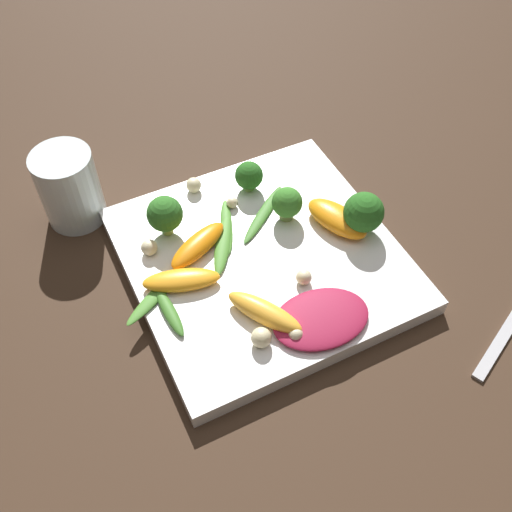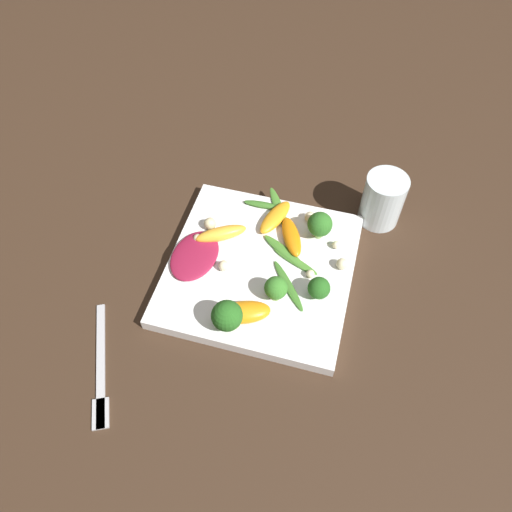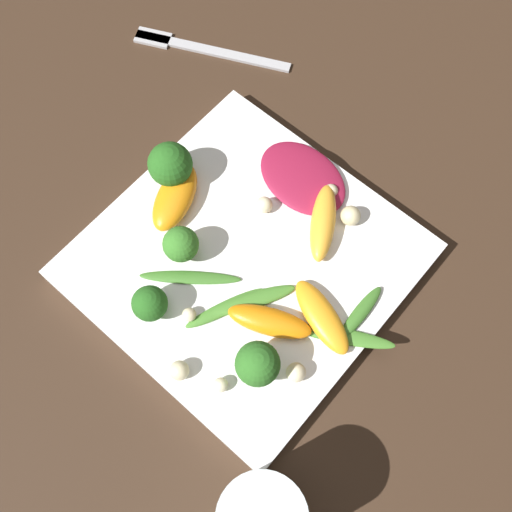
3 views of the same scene
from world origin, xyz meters
name	(u,v)px [view 1 (image 1 of 3)]	position (x,y,z in m)	size (l,w,h in m)	color
ground_plane	(263,265)	(0.00, 0.00, 0.00)	(2.40, 2.40, 0.00)	#382619
plate	(263,259)	(0.00, 0.00, 0.01)	(0.27, 0.27, 0.02)	white
drinking_glass	(69,187)	(-0.16, -0.15, 0.04)	(0.06, 0.06, 0.09)	silver
radicchio_leaf_0	(321,319)	(0.10, 0.01, 0.02)	(0.07, 0.10, 0.01)	maroon
orange_segment_0	(198,245)	(-0.03, -0.06, 0.03)	(0.05, 0.08, 0.02)	orange
orange_segment_1	(337,218)	(0.00, 0.09, 0.03)	(0.08, 0.06, 0.02)	orange
orange_segment_2	(265,312)	(0.07, -0.03, 0.03)	(0.08, 0.06, 0.02)	#FCAD33
orange_segment_3	(183,283)	(0.00, -0.09, 0.03)	(0.05, 0.08, 0.02)	orange
broccoli_floret_0	(364,213)	(0.02, 0.11, 0.05)	(0.04, 0.04, 0.05)	#7A9E51
broccoli_floret_1	(249,176)	(-0.09, 0.03, 0.04)	(0.03, 0.03, 0.04)	#7A9E51
broccoli_floret_2	(287,203)	(-0.03, 0.05, 0.04)	(0.03, 0.03, 0.04)	#7A9E51
broccoli_floret_3	(165,214)	(-0.07, -0.08, 0.05)	(0.04, 0.04, 0.05)	#84AD5B
arugula_sprig_0	(226,226)	(-0.05, -0.02, 0.02)	(0.08, 0.04, 0.00)	#47842D
arugula_sprig_1	(160,295)	(0.00, -0.11, 0.02)	(0.06, 0.09, 0.00)	#47842D
arugula_sprig_2	(263,214)	(-0.05, 0.02, 0.02)	(0.07, 0.08, 0.00)	#3D7528
arugula_sprig_3	(223,243)	(-0.03, -0.03, 0.02)	(0.08, 0.06, 0.01)	#47842D
arugula_sprig_4	(169,312)	(0.03, -0.11, 0.02)	(0.06, 0.01, 0.01)	#3D7528
macadamia_nut_0	(149,247)	(-0.05, -0.10, 0.03)	(0.02, 0.02, 0.02)	beige
macadamia_nut_1	(296,334)	(0.10, -0.02, 0.03)	(0.01, 0.01, 0.01)	beige
macadamia_nut_2	(233,202)	(-0.07, 0.00, 0.03)	(0.01, 0.01, 0.01)	beige
macadamia_nut_3	(194,185)	(-0.12, -0.03, 0.03)	(0.02, 0.02, 0.02)	beige
macadamia_nut_4	(170,204)	(-0.10, -0.06, 0.03)	(0.01, 0.01, 0.01)	beige
macadamia_nut_5	(261,338)	(0.09, -0.05, 0.03)	(0.02, 0.02, 0.02)	beige
macadamia_nut_6	(304,277)	(0.05, 0.02, 0.03)	(0.02, 0.02, 0.02)	beige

